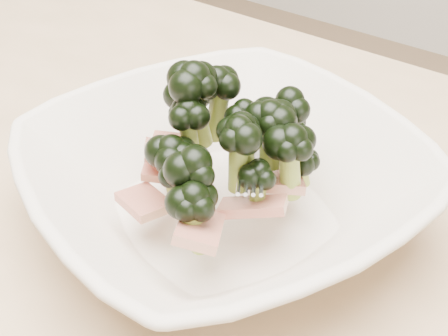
{
  "coord_description": "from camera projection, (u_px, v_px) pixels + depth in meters",
  "views": [
    {
      "loc": [
        0.3,
        -0.24,
        1.08
      ],
      "look_at": [
        0.07,
        0.06,
        0.8
      ],
      "focal_mm": 50.0,
      "sensor_mm": 36.0,
      "label": 1
    }
  ],
  "objects": [
    {
      "name": "dining_table",
      "position": [
        117.0,
        305.0,
        0.55
      ],
      "size": [
        1.2,
        0.8,
        0.75
      ],
      "color": "tan",
      "rests_on": "ground"
    },
    {
      "name": "broccoli_dish",
      "position": [
        224.0,
        177.0,
        0.47
      ],
      "size": [
        0.37,
        0.37,
        0.14
      ],
      "color": "beige",
      "rests_on": "dining_table"
    }
  ]
}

